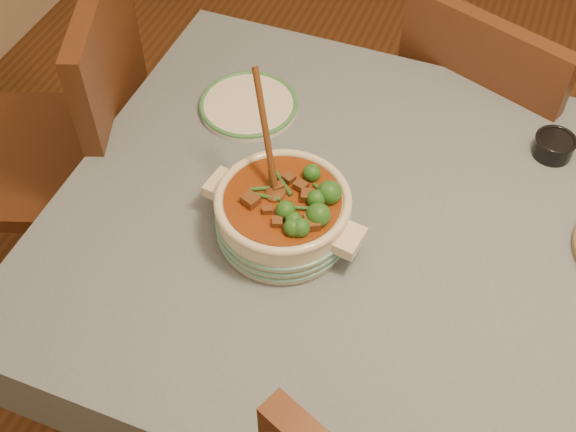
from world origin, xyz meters
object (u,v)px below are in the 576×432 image
(white_plate, at_px, (249,105))
(chair_left, at_px, (80,141))
(chair_far, at_px, (482,125))
(dining_table, at_px, (464,282))
(condiment_bowl, at_px, (554,145))
(stew_casserole, at_px, (283,211))

(white_plate, bearing_deg, chair_left, -169.42)
(white_plate, height_order, chair_far, chair_far)
(dining_table, relative_size, chair_left, 1.67)
(dining_table, bearing_deg, condiment_bowl, 73.21)
(white_plate, relative_size, condiment_bowl, 2.85)
(dining_table, bearing_deg, stew_casserole, -167.79)
(chair_far, bearing_deg, stew_casserole, 87.69)
(chair_far, relative_size, chair_left, 0.91)
(stew_casserole, xyz_separation_m, chair_left, (-0.65, 0.23, -0.25))
(dining_table, bearing_deg, chair_left, 171.72)
(dining_table, relative_size, white_plate, 5.66)
(dining_table, xyz_separation_m, chair_left, (-1.01, 0.15, -0.09))
(stew_casserole, bearing_deg, dining_table, 12.21)
(stew_casserole, xyz_separation_m, white_plate, (-0.21, 0.31, -0.06))
(dining_table, height_order, chair_left, chair_left)
(stew_casserole, relative_size, condiment_bowl, 3.20)
(dining_table, distance_m, chair_far, 0.65)
(dining_table, height_order, chair_far, chair_far)
(chair_far, bearing_deg, chair_left, 47.65)
(stew_casserole, xyz_separation_m, chair_far, (0.30, 0.71, -0.30))
(stew_casserole, height_order, chair_left, stew_casserole)
(stew_casserole, distance_m, chair_left, 0.73)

